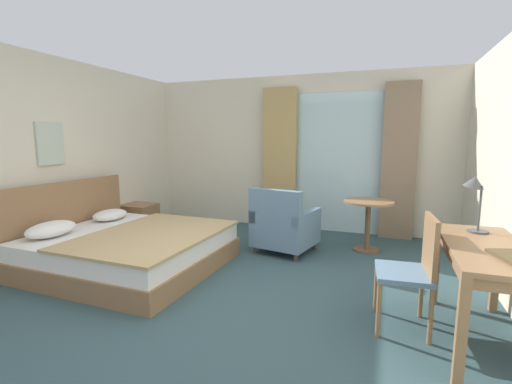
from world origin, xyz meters
TOP-DOWN VIEW (x-y plane):
  - ground at (0.00, 0.00)m, footprint 5.62×6.58m
  - wall_back at (0.00, 3.03)m, footprint 5.22×0.12m
  - wall_left at (-2.55, 0.00)m, footprint 0.12×6.18m
  - balcony_glass_door at (0.68, 2.95)m, footprint 1.40×0.02m
  - curtain_panel_left at (-0.24, 2.85)m, footprint 0.56×0.10m
  - curtain_panel_right at (1.60, 2.85)m, footprint 0.49×0.10m
  - bed at (-1.41, 0.43)m, footprint 2.08×1.91m
  - nightstand at (-2.26, 1.75)m, footprint 0.51×0.45m
  - writing_desk at (2.14, 0.04)m, footprint 0.53×1.27m
  - desk_chair at (1.68, 0.10)m, footprint 0.44×0.49m
  - desk_lamp at (2.12, 0.47)m, footprint 0.21×0.20m
  - armchair_by_window at (0.19, 1.60)m, footprint 0.85×0.85m
  - round_cafe_table at (1.23, 2.06)m, footprint 0.65×0.65m
  - framed_picture at (-2.47, 0.44)m, footprint 0.03×0.37m

SIDE VIEW (x-z plane):
  - ground at x=0.00m, z-range -0.10..0.00m
  - nightstand at x=-2.26m, z-range 0.00..0.47m
  - bed at x=-1.41m, z-range -0.24..0.73m
  - armchair_by_window at x=0.19m, z-range -0.09..0.79m
  - round_cafe_table at x=1.23m, z-range 0.16..0.85m
  - desk_chair at x=1.68m, z-range 0.06..0.98m
  - writing_desk at x=2.14m, z-range 0.28..1.03m
  - desk_lamp at x=2.12m, z-range 0.86..1.33m
  - balcony_glass_door at x=0.68m, z-range 0.00..2.22m
  - curtain_panel_left at x=-0.24m, z-range 0.00..2.32m
  - curtain_panel_right at x=1.60m, z-range 0.00..2.32m
  - wall_back at x=0.00m, z-range 0.00..2.52m
  - wall_left at x=-2.55m, z-range 0.00..2.52m
  - framed_picture at x=-2.47m, z-range 1.18..1.71m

